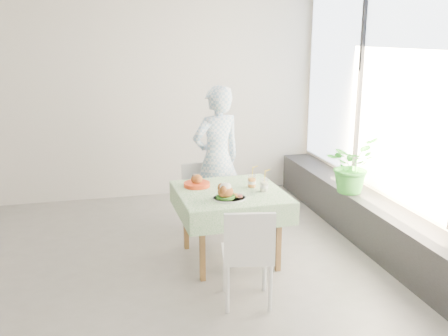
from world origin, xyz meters
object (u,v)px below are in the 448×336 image
object	(u,v)px
juice_cup_orange	(252,182)
potted_plant	(351,165)
chair_far	(202,210)
diner	(217,159)
chair_near	(247,273)
cafe_table	(230,217)
main_dish	(227,194)

from	to	relation	value
juice_cup_orange	potted_plant	world-z (taller)	potted_plant
chair_far	diner	distance (m)	0.64
chair_near	diner	size ratio (longest dim) A/B	0.52
chair_far	cafe_table	bearing A→B (deg)	-82.32
chair_near	juice_cup_orange	xyz separation A→B (m)	(0.32, 0.94, 0.53)
diner	main_dish	world-z (taller)	diner
cafe_table	chair_near	world-z (taller)	chair_near
potted_plant	diner	bearing A→B (deg)	160.84
main_dish	juice_cup_orange	bearing A→B (deg)	43.55
chair_far	chair_near	xyz separation A→B (m)	(0.04, -1.75, 0.03)
main_dish	juice_cup_orange	world-z (taller)	juice_cup_orange
chair_near	main_dish	size ratio (longest dim) A/B	2.72
diner	potted_plant	bearing A→B (deg)	142.19
potted_plant	juice_cup_orange	bearing A→B (deg)	-166.16
chair_far	chair_near	bearing A→B (deg)	-88.53
chair_far	main_dish	xyz separation A→B (m)	(0.03, -1.13, 0.55)
juice_cup_orange	potted_plant	bearing A→B (deg)	13.84
cafe_table	main_dish	world-z (taller)	main_dish
cafe_table	chair_near	xyz separation A→B (m)	(-0.07, -0.87, -0.19)
cafe_table	potted_plant	distance (m)	1.61
chair_near	potted_plant	bearing A→B (deg)	38.16
diner	juice_cup_orange	size ratio (longest dim) A/B	6.65
cafe_table	juice_cup_orange	size ratio (longest dim) A/B	4.18
diner	juice_cup_orange	xyz separation A→B (m)	(0.18, -0.82, -0.05)
chair_near	juice_cup_orange	world-z (taller)	juice_cup_orange
potted_plant	main_dish	bearing A→B (deg)	-158.44
diner	main_dish	bearing A→B (deg)	63.26
diner	potted_plant	xyz separation A→B (m)	(1.45, -0.50, -0.03)
cafe_table	potted_plant	size ratio (longest dim) A/B	1.67
juice_cup_orange	potted_plant	xyz separation A→B (m)	(1.27, 0.31, 0.02)
chair_far	chair_near	size ratio (longest dim) A/B	0.89
diner	main_dish	xyz separation A→B (m)	(-0.16, -1.14, -0.06)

